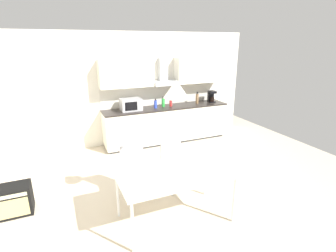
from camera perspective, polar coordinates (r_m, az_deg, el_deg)
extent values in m
cube|color=beige|center=(4.58, 0.54, -14.66)|extent=(8.11, 7.95, 0.02)
cube|color=silver|center=(6.52, -9.22, 7.85)|extent=(6.48, 0.10, 2.69)
cube|color=#333333|center=(6.83, -0.26, -2.98)|extent=(3.05, 0.58, 0.05)
cube|color=silver|center=(6.68, -0.27, 0.54)|extent=(3.17, 0.63, 0.83)
cube|color=#282321|center=(6.57, -0.27, 4.11)|extent=(3.19, 0.65, 0.03)
cube|color=silver|center=(5.94, -10.81, 0.07)|extent=(0.01, 0.01, 0.14)
cube|color=silver|center=(6.07, -5.95, 0.68)|extent=(0.01, 0.01, 0.14)
cube|color=silver|center=(6.24, -1.32, 1.25)|extent=(0.01, 0.01, 0.14)
cube|color=silver|center=(6.45, 3.03, 1.79)|extent=(0.01, 0.01, 0.14)
cube|color=silver|center=(6.79, -1.28, 6.69)|extent=(3.17, 0.02, 0.46)
cube|color=silver|center=(6.25, -9.02, 11.25)|extent=(1.27, 0.34, 0.65)
cube|color=silver|center=(6.97, 6.61, 12.01)|extent=(1.27, 0.34, 0.65)
cube|color=#B7BABF|center=(6.57, -0.71, 9.37)|extent=(0.63, 0.40, 0.10)
cube|color=#B7BABF|center=(6.63, -1.09, 12.05)|extent=(0.20, 0.16, 0.60)
cube|color=#ADADB2|center=(6.24, -8.09, 4.66)|extent=(0.48, 0.34, 0.28)
cube|color=black|center=(6.06, -8.00, 4.28)|extent=(0.29, 0.01, 0.20)
cube|color=black|center=(7.17, 9.47, 5.25)|extent=(0.18, 0.18, 0.02)
cylinder|color=black|center=(7.15, 9.55, 5.78)|extent=(0.12, 0.12, 0.12)
cube|color=black|center=(7.19, 9.27, 6.43)|extent=(0.16, 0.08, 0.30)
cube|color=black|center=(7.11, 9.62, 7.27)|extent=(0.18, 0.16, 0.06)
cylinder|color=blue|center=(6.41, -2.73, 4.75)|extent=(0.07, 0.07, 0.19)
cylinder|color=black|center=(6.39, -2.75, 5.76)|extent=(0.03, 0.03, 0.04)
cylinder|color=brown|center=(6.94, 6.36, 5.92)|extent=(0.08, 0.08, 0.25)
cylinder|color=black|center=(6.91, 6.40, 7.15)|extent=(0.03, 0.03, 0.05)
cylinder|color=green|center=(6.55, -1.05, 5.14)|extent=(0.08, 0.08, 0.21)
cylinder|color=black|center=(6.52, -1.05, 6.22)|extent=(0.03, 0.03, 0.05)
cylinder|color=red|center=(6.60, 0.61, 5.34)|extent=(0.07, 0.07, 0.23)
cylinder|color=black|center=(6.57, 0.61, 6.54)|extent=(0.03, 0.03, 0.05)
cube|color=silver|center=(3.65, 1.60, -10.20)|extent=(1.59, 0.88, 0.04)
cylinder|color=silver|center=(3.34, -7.73, -21.07)|extent=(0.04, 0.04, 0.72)
cylinder|color=silver|center=(3.90, 14.23, -15.21)|extent=(0.04, 0.04, 0.72)
cylinder|color=silver|center=(3.95, -10.90, -14.47)|extent=(0.04, 0.04, 0.72)
cylinder|color=silver|center=(4.43, 8.18, -10.51)|extent=(0.04, 0.04, 0.72)
cube|color=#B2B2B7|center=(4.51, 1.70, -8.52)|extent=(0.44, 0.44, 0.04)
cube|color=#B2B2B7|center=(4.56, 0.57, -5.16)|extent=(0.38, 0.08, 0.40)
cylinder|color=silver|center=(4.57, 4.65, -11.50)|extent=(0.02, 0.02, 0.43)
cylinder|color=silver|center=(4.42, 0.87, -12.58)|extent=(0.02, 0.02, 0.43)
cylinder|color=silver|center=(4.83, 2.39, -9.80)|extent=(0.02, 0.02, 0.43)
cylinder|color=silver|center=(4.68, -1.24, -10.74)|extent=(0.02, 0.02, 0.43)
cube|color=#B2B2B7|center=(4.29, -7.11, -10.15)|extent=(0.40, 0.40, 0.04)
cube|color=#B2B2B7|center=(4.35, -7.93, -6.54)|extent=(0.38, 0.04, 0.40)
cylinder|color=silver|center=(4.31, -4.08, -13.50)|extent=(0.02, 0.02, 0.43)
cylinder|color=silver|center=(4.22, -8.56, -14.36)|extent=(0.02, 0.02, 0.43)
cylinder|color=silver|center=(4.59, -5.57, -11.45)|extent=(0.02, 0.02, 0.43)
cylinder|color=silver|center=(4.51, -9.76, -12.20)|extent=(0.02, 0.02, 0.43)
cube|color=black|center=(4.64, -30.69, -13.70)|extent=(0.52, 0.36, 0.44)
cube|color=tan|center=(4.50, -30.88, -15.23)|extent=(0.44, 0.01, 0.29)
cube|color=beige|center=(4.40, -31.29, -13.04)|extent=(0.44, 0.01, 0.05)
cone|color=silver|center=(3.27, 1.78, 8.03)|extent=(0.32, 0.32, 0.22)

